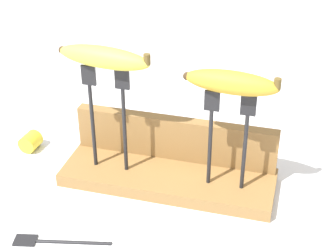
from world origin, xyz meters
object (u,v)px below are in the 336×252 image
(banana_raised_left, at_px, (104,57))
(fork_stand_right, at_px, (228,132))
(fork_fallen_near, at_px, (48,240))
(banana_raised_right, at_px, (231,82))
(fork_stand_left, at_px, (107,111))
(banana_chunk_near, at_px, (31,141))

(banana_raised_left, bearing_deg, fork_stand_right, -0.00)
(fork_fallen_near, bearing_deg, banana_raised_left, 79.44)
(banana_raised_right, bearing_deg, banana_raised_left, 180.00)
(fork_stand_left, distance_m, fork_fallen_near, 0.24)
(banana_raised_left, height_order, fork_fallen_near, banana_raised_left)
(fork_stand_right, distance_m, banana_chunk_near, 0.43)
(fork_stand_left, xyz_separation_m, banana_raised_right, (0.22, 0.00, 0.08))
(banana_raised_left, height_order, banana_chunk_near, banana_raised_left)
(banana_raised_left, relative_size, banana_raised_right, 1.08)
(fork_stand_right, relative_size, banana_chunk_near, 4.33)
(fork_stand_left, xyz_separation_m, fork_stand_right, (0.22, 0.00, -0.01))
(fork_stand_right, xyz_separation_m, fork_fallen_near, (-0.25, -0.20, -0.13))
(banana_raised_left, bearing_deg, banana_chunk_near, 165.65)
(fork_stand_left, xyz_separation_m, fork_fallen_near, (-0.04, -0.20, -0.14))
(fork_stand_right, distance_m, banana_raised_right, 0.09)
(fork_stand_left, height_order, banana_raised_left, banana_raised_left)
(fork_stand_left, relative_size, banana_raised_right, 1.27)
(fork_stand_right, bearing_deg, fork_fallen_near, -142.44)
(banana_raised_left, bearing_deg, fork_stand_left, -6.59)
(fork_stand_right, relative_size, fork_fallen_near, 1.16)
(fork_stand_left, height_order, fork_fallen_near, fork_stand_left)
(banana_raised_left, relative_size, fork_fallen_near, 1.09)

